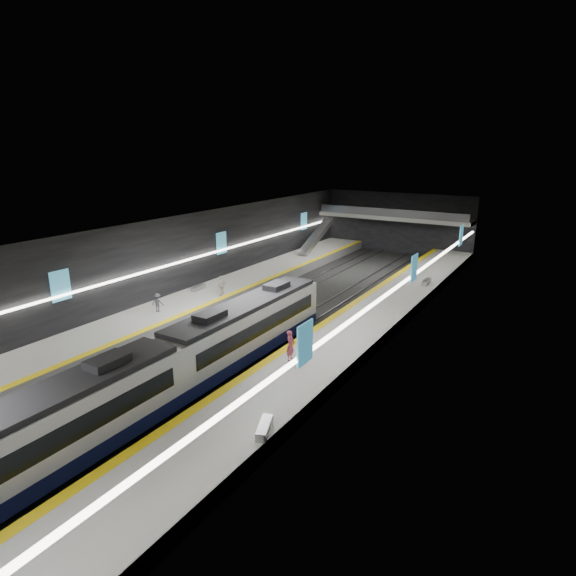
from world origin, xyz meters
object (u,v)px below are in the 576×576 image
Objects in this scene: passenger_left_b at (158,303)px; passenger_right_a at (291,346)px; escalator at (316,236)px; bench_left_far at (198,288)px; train at (167,368)px; bench_right_near at (264,428)px; bench_right_far at (426,282)px; passenger_left_a at (222,286)px.

passenger_right_a is at bearing 148.17° from passenger_left_b.
escalator is 4.80× the size of bench_left_far.
passenger_left_b is at bearing 138.24° from train.
train reaches higher than bench_right_near.
escalator is at bearing -112.54° from passenger_left_b.
escalator is 40.85m from bench_right_near.
bench_right_near reaches higher than bench_left_far.
bench_left_far is at bearing -100.74° from passenger_left_b.
train is at bearing -74.60° from escalator.
escalator is 21.17m from bench_left_far.
escalator is at bearing 152.55° from bench_right_far.
train is 16.65× the size of bench_right_far.
train is 15.27× the size of passenger_right_a.
train reaches higher than passenger_left_b.
bench_right_near is 1.17× the size of passenger_left_b.
bench_right_far is at bearing 33.90° from bench_left_far.
passenger_right_a reaches higher than passenger_left_b.
passenger_left_b is at bearing 128.27° from bench_right_near.
bench_right_near is at bearing 41.43° from passenger_left_a.
passenger_left_a is at bearing 118.87° from train.
bench_left_far is (-1.29, -21.07, -1.70)m from escalator.
passenger_left_b is at bearing 73.88° from passenger_right_a.
train is at bearing 151.46° from bench_right_near.
passenger_right_a reaches higher than bench_right_near.
bench_right_near is 19.53m from passenger_left_b.
passenger_right_a is (15.27, -8.61, 0.78)m from bench_left_far.
passenger_right_a is 1.07× the size of passenger_left_a.
bench_right_near is (17.00, -37.11, -1.68)m from escalator.
train is 3.76× the size of escalator.
passenger_left_b is at bearing -17.59° from passenger_left_a.
passenger_left_a is at bearing -139.45° from bench_right_far.
bench_right_far is at bearing 77.25° from train.
bench_left_far is at bearing 126.53° from train.
escalator is 4.07× the size of passenger_right_a.
bench_right_far is (17.70, 13.11, 0.02)m from bench_left_far.
train is 16.29× the size of passenger_left_a.
bench_left_far is (-11.29, 15.24, -0.99)m from train.
passenger_left_a is 6.38m from passenger_left_b.
escalator is (-10.00, 36.30, 0.70)m from train.
bench_right_near is 0.98× the size of passenger_left_a.
passenger_left_b reaches higher than bench_right_far.
bench_right_far is at bearing 69.18° from bench_right_near.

